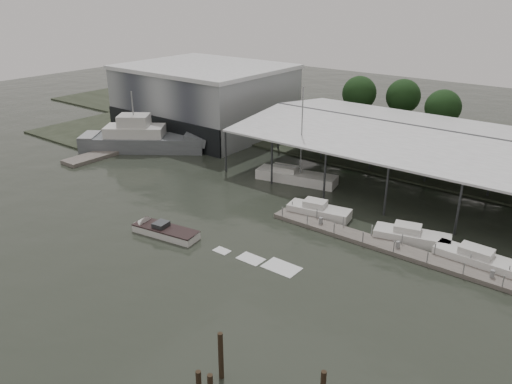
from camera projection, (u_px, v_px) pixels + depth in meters
The scene contains 13 objects.
ground at pixel (207, 248), 45.51m from camera, with size 200.00×200.00×0.00m, color #262C23.
land_strip_far at pixel (395, 142), 76.13m from camera, with size 140.00×30.00×0.30m.
land_strip_west at pixel (158, 118), 90.02m from camera, with size 20.00×40.00×0.30m.
storage_warehouse at pixel (205, 98), 81.20m from camera, with size 24.50×20.50×10.50m.
covered_boat_shed at pixel (497, 146), 53.97m from camera, with size 58.24×24.00×6.96m.
trawler_dock at pixel (122, 148), 72.63m from camera, with size 3.00×18.00×0.50m.
floating_dock at pixel (408, 253), 44.24m from camera, with size 28.00×2.00×1.40m.
grey_trawler at pixel (144, 140), 72.06m from camera, with size 17.50×14.32×8.84m.
white_sailboat at pixel (295, 177), 60.73m from camera, with size 10.21×4.61×11.83m.
speedboat_underway at pixel (161, 230), 47.96m from camera, with size 18.31×4.80×2.00m.
moored_cruiser_0 at pixel (318, 211), 51.58m from camera, with size 6.76×3.30×1.70m.
moored_cruiser_1 at pixel (411, 236), 46.34m from camera, with size 7.19×3.85×1.70m.
moored_cruiser_2 at pixel (480, 260), 42.28m from camera, with size 7.75×2.51×1.70m.
Camera 1 is at (28.12, -28.92, 22.15)m, focal length 35.00 mm.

